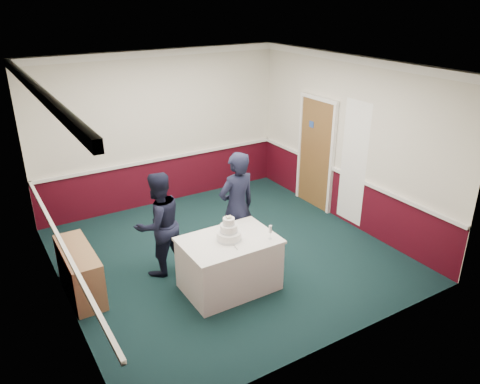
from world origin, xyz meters
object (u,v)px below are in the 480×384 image
sideboard (80,271)px  wedding_cake (229,232)px  cake_table (229,263)px  champagne_flute (270,230)px  cake_knife (234,246)px  person_man (159,224)px  person_woman (237,208)px

sideboard → wedding_cake: (1.85, -0.98, 0.55)m
cake_table → champagne_flute: 0.78m
cake_knife → champagne_flute: champagne_flute is taller
person_man → person_woman: (1.18, -0.27, 0.09)m
wedding_cake → champagne_flute: wedding_cake is taller
sideboard → person_woman: bearing=-8.1°
person_man → person_woman: bearing=155.7°
person_woman → sideboard: bearing=-13.8°
person_woman → wedding_cake: bearing=45.5°
sideboard → wedding_cake: wedding_cake is taller
person_woman → cake_knife: bearing=51.3°
sideboard → champagne_flute: (2.35, -1.26, 0.58)m
sideboard → person_man: size_ratio=0.75×
champagne_flute → person_man: size_ratio=0.13×
cake_table → person_man: person_man is taller
cake_knife → person_man: person_man is taller
cake_knife → cake_table: bearing=90.6°
sideboard → person_man: person_man is taller
cake_table → cake_knife: size_ratio=6.00×
champagne_flute → person_woman: person_woman is taller
cake_knife → person_man: size_ratio=0.14×
wedding_cake → sideboard: bearing=152.2°
sideboard → champagne_flute: size_ratio=5.85×
person_man → person_woman: 1.21m
champagne_flute → person_man: bearing=134.3°
cake_knife → person_woman: size_ratio=0.12×
person_woman → champagne_flute: bearing=83.4°
champagne_flute → person_man: 1.67m
cake_table → person_woman: (0.51, 0.64, 0.50)m
cake_table → person_man: size_ratio=0.82×
sideboard → champagne_flute: champagne_flute is taller
wedding_cake → champagne_flute: 0.57m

